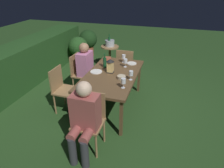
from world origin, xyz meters
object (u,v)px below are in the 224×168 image
object	(u,v)px
wine_glass_d	(124,57)
potted_plant_by_hedge	(78,48)
wine_glass_b	(123,81)
chair_head_far	(125,65)
green_bottle_on_table	(105,62)
person_in_rust	(84,118)
lantern_centerpiece	(110,65)
potted_plant_corner	(88,41)
plate_b	(96,72)
plate_a	(132,63)
bowl_olives	(121,77)
dining_table	(112,76)
wine_glass_a	(125,61)
chair_head_near	(90,118)
ice_bucket	(110,43)
wine_glass_c	(131,74)
person_in_pink	(88,67)
bowl_bread	(107,59)
chair_side_right_a	(63,88)
chair_side_right_b	(80,72)
side_table	(110,53)

from	to	relation	value
wine_glass_d	potted_plant_by_hedge	distance (m)	2.20
wine_glass_b	chair_head_far	bearing A→B (deg)	12.13
chair_head_far	green_bottle_on_table	world-z (taller)	green_bottle_on_table
person_in_rust	lantern_centerpiece	distance (m)	1.37
potted_plant_by_hedge	potted_plant_corner	world-z (taller)	potted_plant_corner
plate_b	plate_a	bearing A→B (deg)	-41.99
wine_glass_d	bowl_olives	xyz separation A→B (m)	(-0.78, -0.16, -0.09)
dining_table	potted_plant_corner	world-z (taller)	potted_plant_corner
wine_glass_a	potted_plant_corner	bearing A→B (deg)	38.13
person_in_rust	wine_glass_a	size ratio (longest dim) A/B	6.80
bowl_olives	potted_plant_corner	size ratio (longest dim) A/B	0.18
potted_plant_by_hedge	chair_head_near	bearing A→B (deg)	-151.59
person_in_rust	ice_bucket	world-z (taller)	person_in_rust
lantern_centerpiece	plate_b	bearing A→B (deg)	104.84
wine_glass_c	potted_plant_by_hedge	xyz separation A→B (m)	(2.11, 2.05, -0.35)
plate_b	bowl_olives	xyz separation A→B (m)	(-0.13, -0.53, 0.02)
wine_glass_b	person_in_pink	bearing A→B (deg)	49.39
bowl_bread	potted_plant_by_hedge	world-z (taller)	potted_plant_by_hedge
wine_glass_a	plate_a	bearing A→B (deg)	-22.77
person_in_rust	potted_plant_corner	size ratio (longest dim) A/B	1.34
chair_head_near	wine_glass_c	xyz separation A→B (m)	(0.95, -0.39, 0.36)
ice_bucket	chair_side_right_a	bearing A→B (deg)	175.49
plate_b	ice_bucket	distance (m)	2.00
wine_glass_c	bowl_bread	size ratio (longest dim) A/B	1.02
wine_glass_d	green_bottle_on_table	bearing A→B (deg)	143.04
wine_glass_c	chair_side_right_a	bearing A→B (deg)	100.72
chair_side_right_b	wine_glass_c	world-z (taller)	wine_glass_c
plate_a	potted_plant_corner	world-z (taller)	potted_plant_corner
chair_side_right_b	chair_head_far	bearing A→B (deg)	-50.08
chair_head_far	lantern_centerpiece	size ratio (longest dim) A/B	3.28
person_in_pink	bowl_olives	distance (m)	1.03
plate_b	potted_plant_by_hedge	world-z (taller)	potted_plant_by_hedge
side_table	plate_a	bearing A→B (deg)	-145.94
wine_glass_c	plate_a	distance (m)	0.77
ice_bucket	chair_head_far	bearing A→B (deg)	-142.16
lantern_centerpiece	bowl_olives	bearing A→B (deg)	-126.90
bowl_olives	chair_side_right_a	bearing A→B (deg)	102.25
chair_head_far	wine_glass_c	xyz separation A→B (m)	(-1.24, -0.39, 0.36)
wine_glass_c	person_in_rust	bearing A→B (deg)	161.20
person_in_pink	wine_glass_d	size ratio (longest dim) A/B	6.80
potted_plant_by_hedge	wine_glass_b	bearing A→B (deg)	-140.73
wine_glass_b	side_table	distance (m)	2.67
chair_head_near	person_in_pink	xyz separation A→B (m)	(1.48, 0.66, 0.15)
person_in_rust	green_bottle_on_table	world-z (taller)	person_in_rust
dining_table	chair_side_right_a	bearing A→B (deg)	114.07
chair_side_right_b	plate_a	size ratio (longest dim) A/B	4.35
plate_b	bowl_bread	distance (m)	0.70
potted_plant_corner	bowl_bread	bearing A→B (deg)	-146.55
chair_head_far	chair_side_right_a	size ratio (longest dim) A/B	1.00
potted_plant_by_hedge	green_bottle_on_table	bearing A→B (deg)	-140.23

